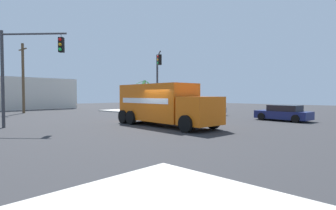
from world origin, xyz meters
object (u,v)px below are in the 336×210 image
(vending_machine_red, at_px, (156,102))
(vending_machine_blue, at_px, (164,104))
(pickup_silver, at_px, (201,108))
(sedan_navy, at_px, (283,113))
(palm_tree_far, at_px, (145,90))
(delivery_truck, at_px, (163,104))
(traffic_light_primary, at_px, (158,75))
(traffic_light_secondary, at_px, (22,64))
(utility_pole, at_px, (23,77))

(vending_machine_red, distance_m, vending_machine_blue, 6.36)
(vending_machine_red, bearing_deg, pickup_silver, -108.49)
(sedan_navy, xyz_separation_m, palm_tree_far, (3.28, 21.15, 2.32))
(delivery_truck, xyz_separation_m, palm_tree_far, (12.76, 16.39, 1.43))
(traffic_light_primary, relative_size, traffic_light_secondary, 0.99)
(traffic_light_primary, distance_m, sedan_navy, 12.25)
(traffic_light_secondary, height_order, vending_machine_red, traffic_light_secondary)
(sedan_navy, distance_m, vending_machine_blue, 14.66)
(delivery_truck, distance_m, palm_tree_far, 20.82)
(traffic_light_primary, distance_m, vending_machine_blue, 6.53)
(vending_machine_blue, xyz_separation_m, utility_pole, (-12.39, 11.20, 3.19))
(traffic_light_secondary, bearing_deg, sedan_navy, -32.41)
(traffic_light_secondary, bearing_deg, traffic_light_primary, 2.31)
(traffic_light_secondary, relative_size, utility_pole, 0.77)
(sedan_navy, relative_size, vending_machine_red, 2.40)
(traffic_light_primary, bearing_deg, utility_pole, 118.18)
(utility_pole, bearing_deg, sedan_navy, -65.59)
(traffic_light_primary, height_order, pickup_silver, traffic_light_primary)
(traffic_light_primary, bearing_deg, palm_tree_far, 54.84)
(sedan_navy, bearing_deg, palm_tree_far, 81.18)
(traffic_light_secondary, xyz_separation_m, vending_machine_blue, (17.29, 4.08, -3.09))
(delivery_truck, bearing_deg, sedan_navy, -26.65)
(delivery_truck, distance_m, pickup_silver, 11.16)
(vending_machine_red, bearing_deg, traffic_light_secondary, -156.19)
(sedan_navy, relative_size, vending_machine_blue, 2.40)
(sedan_navy, distance_m, palm_tree_far, 21.53)
(traffic_light_secondary, bearing_deg, vending_machine_red, 23.81)
(sedan_navy, height_order, vending_machine_blue, vending_machine_blue)
(palm_tree_far, xyz_separation_m, utility_pole, (-15.01, 4.69, 1.32))
(pickup_silver, distance_m, utility_pole, 21.19)
(pickup_silver, relative_size, palm_tree_far, 1.26)
(traffic_light_primary, relative_size, utility_pole, 0.76)
(traffic_light_primary, xyz_separation_m, pickup_silver, (4.58, -1.98, -3.49))
(utility_pole, bearing_deg, traffic_light_secondary, -107.78)
(traffic_light_primary, relative_size, vending_machine_red, 3.39)
(delivery_truck, relative_size, sedan_navy, 1.88)
(sedan_navy, relative_size, utility_pole, 0.54)
(traffic_light_primary, distance_m, vending_machine_red, 12.37)
(delivery_truck, distance_m, vending_machine_blue, 14.17)
(delivery_truck, distance_m, sedan_navy, 10.65)
(delivery_truck, bearing_deg, vending_machine_red, 47.42)
(delivery_truck, xyz_separation_m, traffic_light_primary, (5.67, 6.31, 2.70))
(vending_machine_red, bearing_deg, utility_pole, 159.47)
(sedan_navy, bearing_deg, vending_machine_red, 77.61)
(vending_machine_red, height_order, vending_machine_blue, same)
(traffic_light_secondary, distance_m, utility_pole, 16.05)
(traffic_light_primary, xyz_separation_m, sedan_navy, (3.81, -11.07, -3.58))
(vending_machine_blue, xyz_separation_m, palm_tree_far, (2.62, 6.51, 1.88))
(vending_machine_blue, height_order, utility_pole, utility_pole)
(utility_pole, bearing_deg, vending_machine_blue, -42.12)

